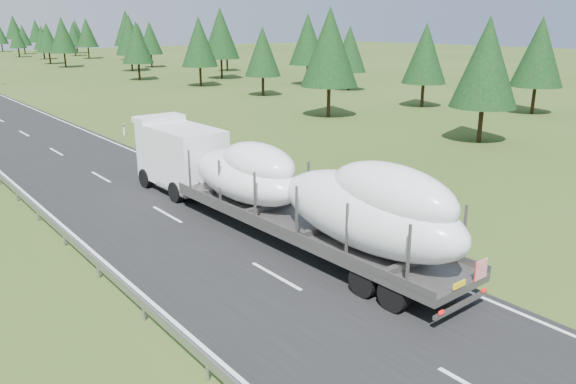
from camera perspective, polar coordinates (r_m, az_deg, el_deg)
ground at (r=21.39m, az=-1.23°, el=-8.57°), size 400.00×400.00×0.00m
tree_line_right at (r=108.48m, az=-11.30°, el=15.18°), size 27.22×244.27×12.16m
boat_truck at (r=24.62m, az=-1.33°, el=0.90°), size 3.40×21.70×4.55m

